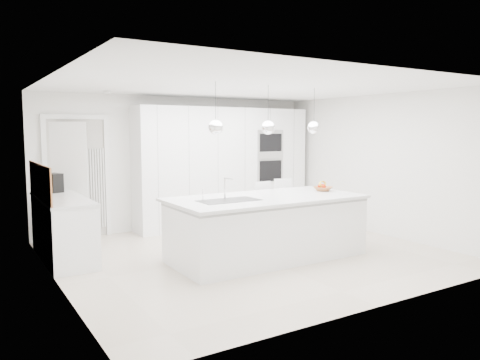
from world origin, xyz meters
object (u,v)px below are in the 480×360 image
espresso_machine (54,183)px  bar_stool_right (287,209)px  bar_stool_left (267,213)px  fruit_bowl (323,189)px  island_base (267,229)px

espresso_machine → bar_stool_right: bearing=-38.7°
bar_stool_left → fruit_bowl: bearing=-50.6°
espresso_machine → bar_stool_left: espresso_machine is taller
island_base → espresso_machine: size_ratio=9.47×
bar_stool_left → bar_stool_right: 0.50m
island_base → bar_stool_right: (1.03, 0.87, 0.08)m
espresso_machine → bar_stool_left: (3.07, -1.40, -0.55)m
espresso_machine → bar_stool_right: size_ratio=0.29×
fruit_bowl → bar_stool_right: bar_stool_right is taller
bar_stool_left → espresso_machine: bearing=153.0°
island_base → bar_stool_left: bearing=55.7°
fruit_bowl → bar_stool_left: (-0.61, 0.69, -0.43)m
fruit_bowl → island_base: bearing=-175.0°
espresso_machine → fruit_bowl: bearing=-48.0°
island_base → bar_stool_right: size_ratio=2.76×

